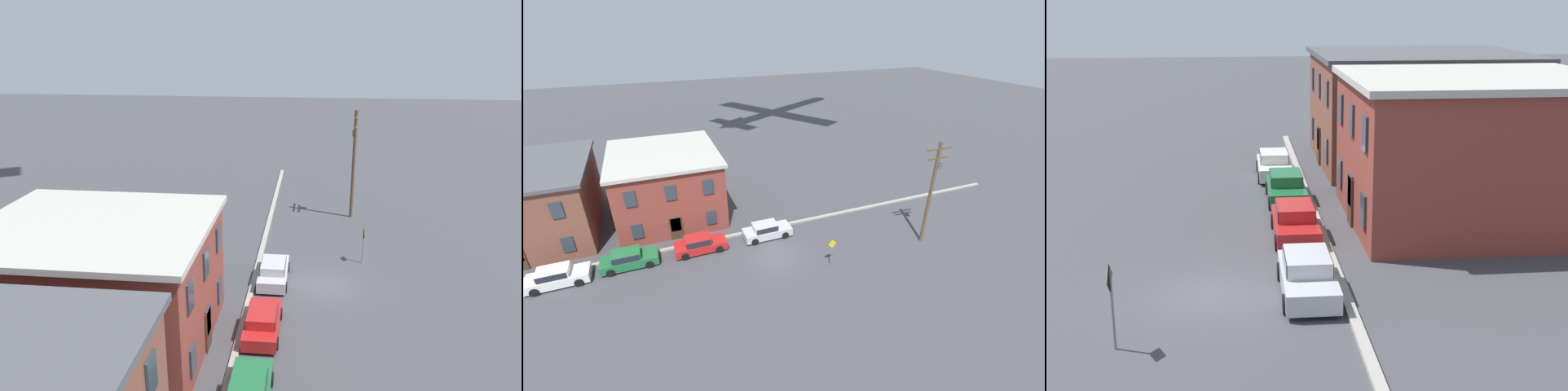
{
  "view_description": "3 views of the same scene",
  "coord_description": "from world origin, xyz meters",
  "views": [
    {
      "loc": [
        -29.51,
        0.89,
        15.46
      ],
      "look_at": [
        -0.17,
        4.03,
        6.0
      ],
      "focal_mm": 35.0,
      "sensor_mm": 36.0,
      "label": 1
    },
    {
      "loc": [
        -8.24,
        -22.55,
        18.13
      ],
      "look_at": [
        1.68,
        2.32,
        4.49
      ],
      "focal_mm": 24.0,
      "sensor_mm": 36.0,
      "label": 2
    },
    {
      "loc": [
        23.41,
        0.9,
        9.96
      ],
      "look_at": [
        -1.36,
        3.4,
        3.07
      ],
      "focal_mm": 50.0,
      "sensor_mm": 36.0,
      "label": 3
    }
  ],
  "objects": [
    {
      "name": "apartment_midblock",
      "position": [
        -7.39,
        11.46,
        3.33
      ],
      "size": [
        10.22,
        11.44,
        6.63
      ],
      "color": "brown",
      "rests_on": "ground_plane"
    },
    {
      "name": "car_green",
      "position": [
        -11.51,
        3.36,
        0.75
      ],
      "size": [
        4.4,
        1.92,
        1.43
      ],
      "color": "#1E6638",
      "rests_on": "ground_plane"
    },
    {
      "name": "car_silver",
      "position": [
        0.31,
        3.24,
        0.75
      ],
      "size": [
        4.4,
        1.92,
        1.43
      ],
      "color": "#B7B7BC",
      "rests_on": "ground_plane"
    },
    {
      "name": "car_white",
      "position": [
        -16.58,
        3.04,
        0.75
      ],
      "size": [
        4.4,
        1.92,
        1.43
      ],
      "color": "silver",
      "rests_on": "ground_plane"
    },
    {
      "name": "apartment_corner",
      "position": [
        -19.6,
        11.93,
        3.36
      ],
      "size": [
        11.45,
        12.38,
        6.69
      ],
      "color": "brown",
      "rests_on": "ground_plane"
    },
    {
      "name": "car_red",
      "position": [
        -5.79,
        3.34,
        0.75
      ],
      "size": [
        4.4,
        1.92,
        1.43
      ],
      "color": "#B21E1E",
      "rests_on": "ground_plane"
    },
    {
      "name": "caution_sign",
      "position": [
        3.77,
        -2.75,
        1.75
      ],
      "size": [
        0.87,
        0.08,
        2.65
      ],
      "color": "slate",
      "rests_on": "ground_plane"
    },
    {
      "name": "ground_plane",
      "position": [
        0.0,
        0.0,
        0.0
      ],
      "size": [
        200.0,
        200.0,
        0.0
      ],
      "primitive_type": "plane",
      "color": "#424247"
    },
    {
      "name": "kerb_strip",
      "position": [
        0.0,
        4.5,
        0.08
      ],
      "size": [
        56.0,
        0.36,
        0.16
      ],
      "primitive_type": "cube",
      "color": "#9E998E",
      "rests_on": "ground_plane"
    }
  ]
}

